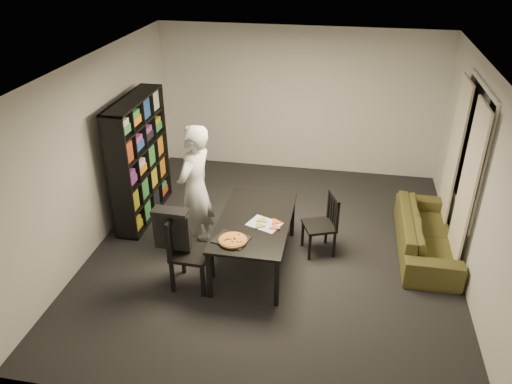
% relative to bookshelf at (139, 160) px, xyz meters
% --- Properties ---
extents(room, '(5.01, 5.51, 2.61)m').
position_rel_bookshelf_xyz_m(room, '(2.16, -0.60, 0.35)').
color(room, black).
rests_on(room, ground).
extents(window_pane, '(0.02, 1.40, 1.60)m').
position_rel_bookshelf_xyz_m(window_pane, '(4.64, -0.00, 0.55)').
color(window_pane, black).
rests_on(window_pane, room).
extents(window_frame, '(0.03, 1.52, 1.72)m').
position_rel_bookshelf_xyz_m(window_frame, '(4.64, -0.00, 0.55)').
color(window_frame, white).
rests_on(window_frame, room).
extents(curtain_left, '(0.03, 0.70, 2.25)m').
position_rel_bookshelf_xyz_m(curtain_left, '(4.56, -0.52, 0.20)').
color(curtain_left, beige).
rests_on(curtain_left, room).
extents(curtain_right, '(0.03, 0.70, 2.25)m').
position_rel_bookshelf_xyz_m(curtain_right, '(4.56, 0.52, 0.20)').
color(curtain_right, beige).
rests_on(curtain_right, room).
extents(bookshelf, '(0.35, 1.50, 1.90)m').
position_rel_bookshelf_xyz_m(bookshelf, '(0.00, 0.00, 0.00)').
color(bookshelf, black).
rests_on(bookshelf, room).
extents(dining_table, '(0.92, 1.66, 0.69)m').
position_rel_bookshelf_xyz_m(dining_table, '(1.94, -0.96, -0.32)').
color(dining_table, black).
rests_on(dining_table, room).
extents(chair_left, '(0.48, 0.48, 0.99)m').
position_rel_bookshelf_xyz_m(chair_left, '(1.16, -1.54, -0.38)').
color(chair_left, black).
rests_on(chair_left, room).
extents(chair_right, '(0.53, 0.53, 0.88)m').
position_rel_bookshelf_xyz_m(chair_right, '(2.84, -0.49, -0.45)').
color(chair_right, black).
rests_on(chair_right, room).
extents(draped_jacket, '(0.46, 0.21, 0.55)m').
position_rel_bookshelf_xyz_m(draped_jacket, '(1.02, -1.53, -0.13)').
color(draped_jacket, black).
rests_on(draped_jacket, chair_left).
extents(person, '(0.60, 0.76, 1.84)m').
position_rel_bookshelf_xyz_m(person, '(1.08, -0.72, -0.03)').
color(person, silver).
rests_on(person, room).
extents(baking_tray, '(0.47, 0.42, 0.01)m').
position_rel_bookshelf_xyz_m(baking_tray, '(1.75, -1.47, -0.25)').
color(baking_tray, black).
rests_on(baking_tray, dining_table).
extents(pepperoni_pizza, '(0.35, 0.35, 0.03)m').
position_rel_bookshelf_xyz_m(pepperoni_pizza, '(1.78, -1.51, -0.23)').
color(pepperoni_pizza, olive).
rests_on(pepperoni_pizza, dining_table).
extents(kitchen_towel, '(0.48, 0.43, 0.01)m').
position_rel_bookshelf_xyz_m(kitchen_towel, '(2.09, -1.05, -0.26)').
color(kitchen_towel, white).
rests_on(kitchen_towel, dining_table).
extents(pizza_slices, '(0.46, 0.43, 0.01)m').
position_rel_bookshelf_xyz_m(pizza_slices, '(2.13, -1.04, -0.24)').
color(pizza_slices, '#DB8544').
rests_on(pizza_slices, dining_table).
extents(sofa, '(0.74, 1.89, 0.55)m').
position_rel_bookshelf_xyz_m(sofa, '(4.25, -0.22, -0.67)').
color(sofa, '#44421B').
rests_on(sofa, room).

